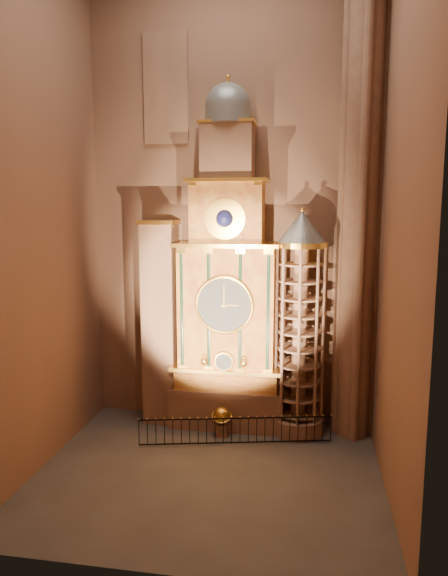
% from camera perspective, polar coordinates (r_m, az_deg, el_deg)
% --- Properties ---
extents(floor, '(14.00, 14.00, 0.00)m').
position_cam_1_polar(floor, '(22.35, -1.78, -19.91)').
color(floor, '#383330').
rests_on(floor, ground).
extents(wall_back, '(22.00, 0.00, 22.00)m').
position_cam_1_polar(wall_back, '(25.54, 0.78, 9.36)').
color(wall_back, '#8A5F4A').
rests_on(wall_back, floor).
extents(wall_left, '(0.00, 22.00, 22.00)m').
position_cam_1_polar(wall_left, '(22.11, -20.23, 8.94)').
color(wall_left, '#8A5F4A').
rests_on(wall_left, floor).
extents(wall_right, '(0.00, 22.00, 22.00)m').
position_cam_1_polar(wall_right, '(19.49, 18.96, 9.11)').
color(wall_right, '#8A5F4A').
rests_on(wall_right, floor).
extents(astronomical_clock, '(5.60, 2.41, 16.70)m').
position_cam_1_polar(astronomical_clock, '(24.84, 0.40, -0.63)').
color(astronomical_clock, '#8C634C').
rests_on(astronomical_clock, floor).
extents(portrait_tower, '(1.80, 1.60, 10.20)m').
position_cam_1_polar(portrait_tower, '(25.90, -7.06, -3.76)').
color(portrait_tower, '#8C634C').
rests_on(portrait_tower, floor).
extents(stair_turret, '(2.50, 2.50, 10.80)m').
position_cam_1_polar(stair_turret, '(24.55, 8.41, -4.19)').
color(stair_turret, '#8C634C').
rests_on(stair_turret, floor).
extents(gothic_pier, '(2.04, 2.04, 22.00)m').
position_cam_1_polar(gothic_pier, '(24.34, 14.94, 9.11)').
color(gothic_pier, '#8C634C').
rests_on(gothic_pier, floor).
extents(stained_glass_window, '(2.20, 0.14, 5.20)m').
position_cam_1_polar(stained_glass_window, '(26.77, -6.50, 21.15)').
color(stained_glass_window, navy).
rests_on(stained_glass_window, wall_back).
extents(celestial_globe, '(1.03, 0.97, 1.42)m').
position_cam_1_polar(celestial_globe, '(25.17, -0.25, -14.34)').
color(celestial_globe, '#8C634C').
rests_on(celestial_globe, floor).
extents(iron_railing, '(8.63, 1.95, 1.24)m').
position_cam_1_polar(iron_railing, '(24.39, 1.32, -15.58)').
color(iron_railing, black).
rests_on(iron_railing, floor).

